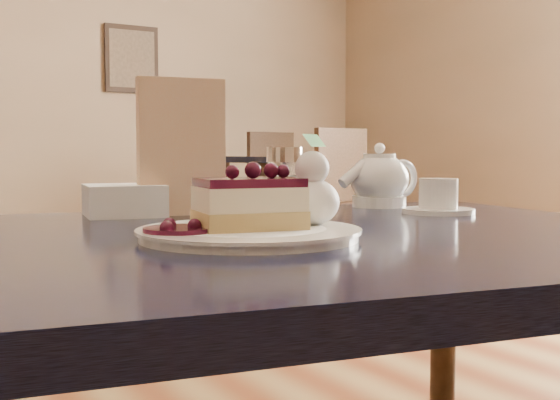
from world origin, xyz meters
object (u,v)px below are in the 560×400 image
dessert_plate (249,234)px  main_table (236,297)px  bg_table_far_right (303,255)px  cheesecake_slice (249,204)px  tea_set (390,184)px

dessert_plate → main_table: bearing=80.3°
main_table → bg_table_far_right: bearing=65.9°
main_table → bg_table_far_right: (2.39, 3.57, -0.59)m
cheesecake_slice → bg_table_far_right: size_ratio=0.07×
dessert_plate → tea_set: 0.51m
dessert_plate → tea_set: tea_set is taller
dessert_plate → tea_set: (0.43, 0.26, 0.04)m
bg_table_far_right → main_table: bearing=-133.0°
dessert_plate → cheesecake_slice: bearing=90.0°
cheesecake_slice → main_table: bearing=90.0°
main_table → dessert_plate: 0.10m
cheesecake_slice → bg_table_far_right: 4.40m
dessert_plate → cheesecake_slice: (0.00, 0.00, 0.04)m
main_table → dessert_plate: size_ratio=5.14×
tea_set → bg_table_far_right: 3.95m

